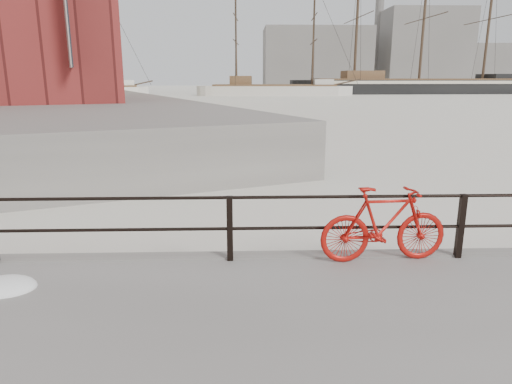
# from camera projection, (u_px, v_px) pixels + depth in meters

# --- Properties ---
(ground) EXTENTS (400.00, 400.00, 0.00)m
(ground) POSITION_uv_depth(u_px,v_px,m) (450.00, 274.00, 7.26)
(ground) COLOR white
(ground) RESTS_ON ground
(far_quay) EXTENTS (78.44, 148.07, 1.80)m
(far_quay) POSITION_uv_depth(u_px,v_px,m) (20.00, 92.00, 75.60)
(far_quay) COLOR gray
(far_quay) RESTS_ON ground
(guardrail) EXTENTS (28.00, 0.10, 1.00)m
(guardrail) POSITION_uv_depth(u_px,v_px,m) (461.00, 226.00, 6.91)
(guardrail) COLOR black
(guardrail) RESTS_ON promenade
(bicycle) EXTENTS (1.93, 0.43, 1.15)m
(bicycle) POSITION_uv_depth(u_px,v_px,m) (384.00, 224.00, 6.76)
(bicycle) COLOR #B1120B
(bicycle) RESTS_ON promenade
(barque_black) EXTENTS (60.02, 22.14, 33.54)m
(barque_black) POSITION_uv_depth(u_px,v_px,m) (418.00, 94.00, 93.19)
(barque_black) COLOR black
(barque_black) RESTS_ON ground
(schooner_mid) EXTENTS (31.12, 14.75, 21.71)m
(schooner_mid) POSITION_uv_depth(u_px,v_px,m) (274.00, 96.00, 83.47)
(schooner_mid) COLOR beige
(schooner_mid) RESTS_ON ground
(schooner_left) EXTENTS (24.05, 17.68, 16.88)m
(schooner_left) POSITION_uv_depth(u_px,v_px,m) (90.00, 96.00, 80.42)
(schooner_left) COLOR silver
(schooner_left) RESTS_ON ground
(apartment_grey) EXTENTS (26.02, 22.15, 23.20)m
(apartment_grey) POSITION_uv_depth(u_px,v_px,m) (3.00, 19.00, 82.44)
(apartment_grey) COLOR gray
(apartment_grey) RESTS_ON far_quay
(apartment_brick) EXTENTS (27.87, 22.90, 21.20)m
(apartment_brick) POSITION_uv_depth(u_px,v_px,m) (12.00, 36.00, 103.09)
(apartment_brick) COLOR brown
(apartment_brick) RESTS_ON far_quay
(industrial_west) EXTENTS (32.00, 18.00, 18.00)m
(industrial_west) POSITION_uv_depth(u_px,v_px,m) (316.00, 59.00, 141.48)
(industrial_west) COLOR gray
(industrial_west) RESTS_ON ground
(industrial_mid) EXTENTS (26.00, 20.00, 24.00)m
(industrial_mid) POSITION_uv_depth(u_px,v_px,m) (421.00, 50.00, 146.71)
(industrial_mid) COLOR gray
(industrial_mid) RESTS_ON ground
(industrial_east) EXTENTS (20.00, 16.00, 14.00)m
(industrial_east) POSITION_uv_depth(u_px,v_px,m) (482.00, 66.00, 153.50)
(industrial_east) COLOR gray
(industrial_east) RESTS_ON ground
(smokestack) EXTENTS (2.80, 2.80, 44.00)m
(smokestack) POSITION_uv_depth(u_px,v_px,m) (379.00, 19.00, 148.73)
(smokestack) COLOR gray
(smokestack) RESTS_ON ground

